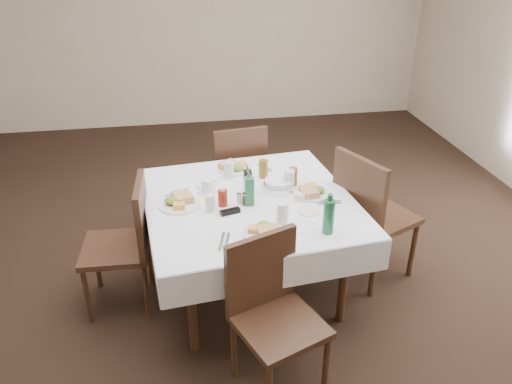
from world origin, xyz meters
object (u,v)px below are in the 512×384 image
at_px(water_e, 289,180).
at_px(green_bottle, 329,216).
at_px(oil_cruet_green, 249,190).
at_px(chair_north, 238,169).
at_px(chair_west, 128,237).
at_px(dining_table, 250,209).
at_px(coffee_mug, 208,187).
at_px(chair_east, 368,210).
at_px(water_s, 283,213).
at_px(chair_south, 271,305).
at_px(oil_cruet_dark, 248,181).
at_px(water_w, 210,203).
at_px(ketchup_bottle, 223,197).
at_px(bread_basket, 279,185).
at_px(water_n, 229,170).

distance_m(water_e, green_bottle, 0.61).
bearing_deg(oil_cruet_green, green_bottle, -45.63).
bearing_deg(chair_north, chair_west, -133.03).
bearing_deg(dining_table, coffee_mug, 150.23).
bearing_deg(chair_east, water_s, -155.32).
xyz_separation_m(chair_south, green_bottle, (0.42, 0.35, 0.34)).
xyz_separation_m(chair_south, oil_cruet_dark, (0.01, 0.93, 0.32)).
distance_m(dining_table, chair_north, 0.96).
bearing_deg(coffee_mug, water_w, -91.12).
bearing_deg(ketchup_bottle, bread_basket, 21.93).
relative_size(chair_north, water_w, 8.28).
bearing_deg(oil_cruet_dark, chair_west, -173.36).
xyz_separation_m(chair_north, green_bottle, (0.36, -1.44, 0.33)).
height_order(oil_cruet_dark, ketchup_bottle, oil_cruet_dark).
bearing_deg(bread_basket, water_e, -11.49).
bearing_deg(water_s, water_n, 110.27).
height_order(chair_north, water_w, chair_north).
bearing_deg(water_s, dining_table, 115.72).
height_order(dining_table, water_w, water_w).
bearing_deg(chair_west, water_e, 5.56).
bearing_deg(chair_south, ketchup_bottle, 102.84).
bearing_deg(coffee_mug, water_e, -4.92).
relative_size(water_n, water_w, 1.09).
xyz_separation_m(chair_east, water_w, (-1.16, -0.10, 0.23)).
bearing_deg(ketchup_bottle, chair_east, 2.61).
bearing_deg(chair_west, water_s, -17.98).
distance_m(water_w, green_bottle, 0.79).
xyz_separation_m(dining_table, chair_east, (0.88, 0.00, -0.09)).
bearing_deg(water_s, green_bottle, -32.86).
height_order(chair_east, water_w, chair_east).
bearing_deg(green_bottle, water_n, 120.59).
bearing_deg(coffee_mug, dining_table, -29.77).
bearing_deg(green_bottle, chair_west, 158.77).
bearing_deg(chair_west, green_bottle, -21.23).
relative_size(chair_south, water_n, 7.43).
distance_m(chair_east, water_n, 1.07).
xyz_separation_m(oil_cruet_green, coffee_mug, (-0.26, 0.22, -0.06)).
relative_size(chair_south, chair_west, 0.99).
bearing_deg(oil_cruet_dark, chair_east, -6.09).
height_order(coffee_mug, green_bottle, green_bottle).
bearing_deg(water_w, oil_cruet_dark, 34.88).
xyz_separation_m(water_n, green_bottle, (0.51, -0.86, 0.05)).
bearing_deg(chair_north, chair_east, -48.66).
xyz_separation_m(chair_east, bread_basket, (-0.65, 0.12, 0.20)).
xyz_separation_m(chair_north, coffee_mug, (-0.32, -0.79, 0.26)).
bearing_deg(dining_table, bread_basket, 27.99).
bearing_deg(oil_cruet_green, oil_cruet_dark, 84.72).
bearing_deg(water_w, chair_south, -69.86).
distance_m(oil_cruet_green, ketchup_bottle, 0.18).
bearing_deg(dining_table, water_s, -64.28).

